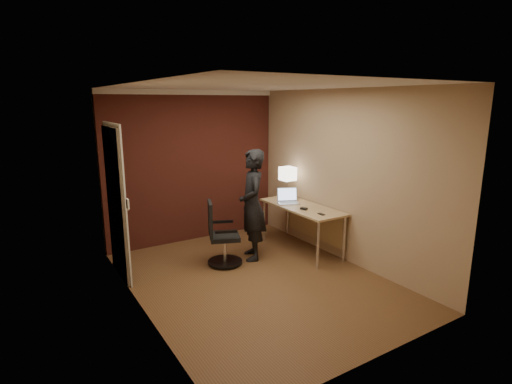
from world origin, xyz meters
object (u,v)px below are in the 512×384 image
office_chair (220,238)px  mouse (304,209)px  phone (321,214)px  person (252,205)px  desk_lamp (288,174)px  desk (305,213)px  laptop (288,199)px

office_chair → mouse: bearing=-16.2°
phone → office_chair: (-1.28, 0.70, -0.33)m
office_chair → person: (0.52, -0.02, 0.42)m
mouse → office_chair: bearing=145.4°
office_chair → person: 0.67m
mouse → person: size_ratio=0.06×
desk_lamp → person: size_ratio=0.32×
phone → office_chair: size_ratio=0.12×
desk → phone: phone is taller
person → laptop: bearing=122.6°
laptop → office_chair: laptop is taller
laptop → office_chair: size_ratio=0.44×
person → desk_lamp: bearing=133.2°
desk → phone: size_ratio=13.04×
laptop → person: bearing=-169.1°
mouse → person: bearing=136.1°
desk_lamp → office_chair: (-1.43, -0.33, -0.74)m
phone → person: size_ratio=0.07×
mouse → desk_lamp: bearing=55.4°
laptop → person: person is taller
phone → person: (-0.75, 0.67, 0.09)m
desk → desk_lamp: bearing=88.0°
office_chair → desk_lamp: bearing=13.1°
phone → laptop: bearing=93.0°
laptop → phone: bearing=-90.3°
desk → laptop: (-0.13, 0.30, 0.19)m
desk_lamp → office_chair: desk_lamp is taller
phone → desk: bearing=79.0°
laptop → office_chair: 1.34m
phone → person: 1.01m
desk_lamp → mouse: desk_lamp is taller
phone → desk_lamp: bearing=84.9°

